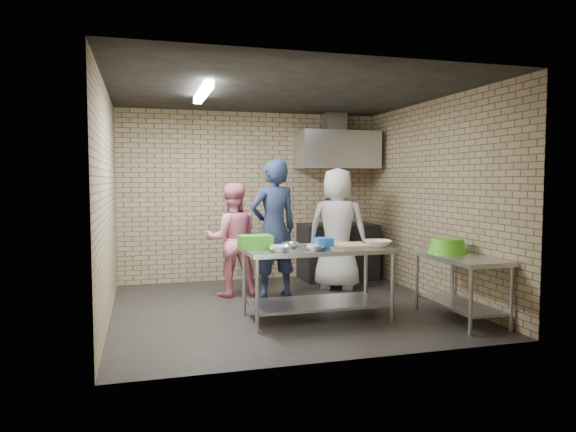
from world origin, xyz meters
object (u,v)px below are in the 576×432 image
object	(u,v)px
blue_tub	(324,243)
woman_white	(338,229)
prep_table	(316,283)
bottle_red	(336,155)
woman_pink	(232,240)
man_navy	(274,229)
side_counter	(461,288)
green_crate	(255,242)
green_basin	(448,246)
stove	(338,251)
bottle_green	(358,156)

from	to	relation	value
blue_tub	woman_white	bearing A→B (deg)	63.75
prep_table	blue_tub	size ratio (longest dim) A/B	9.00
bottle_red	woman_pink	xyz separation A→B (m)	(-1.92, -1.00, -1.24)
man_navy	prep_table	bearing A→B (deg)	88.99
blue_tub	bottle_red	xyz separation A→B (m)	(1.13, 2.57, 1.13)
woman_white	prep_table	bearing A→B (deg)	89.91
blue_tub	side_counter	bearing A→B (deg)	-15.26
green_crate	bottle_red	distance (m)	3.21
side_counter	man_navy	world-z (taller)	man_navy
side_counter	green_crate	xyz separation A→B (m)	(-2.28, 0.64, 0.54)
green_basin	woman_white	distance (m)	1.90
stove	bottle_red	xyz separation A→B (m)	(0.05, 0.24, 1.58)
bottle_green	prep_table	bearing A→B (deg)	-122.50
stove	man_navy	bearing A→B (deg)	-142.74
prep_table	stove	distance (m)	2.50
bottle_green	man_navy	bearing A→B (deg)	-144.88
green_basin	man_navy	size ratio (longest dim) A/B	0.24
bottle_green	woman_white	xyz separation A→B (m)	(-0.74, -0.98, -1.12)
green_basin	bottle_green	size ratio (longest dim) A/B	3.07
side_counter	bottle_green	size ratio (longest dim) A/B	8.00
woman_pink	man_navy	bearing A→B (deg)	156.28
prep_table	woman_pink	size ratio (longest dim) A/B	1.06
side_counter	green_crate	bearing A→B (deg)	164.38
green_crate	blue_tub	distance (m)	0.78
green_basin	woman_pink	world-z (taller)	woman_pink
bottle_red	man_navy	xyz separation A→B (m)	(-1.38, -1.25, -1.08)
green_basin	bottle_red	distance (m)	3.01
side_counter	green_crate	size ratio (longest dim) A/B	3.23
green_basin	prep_table	bearing A→B (deg)	170.29
stove	bottle_red	bearing A→B (deg)	78.23
stove	blue_tub	bearing A→B (deg)	-114.75
green_basin	green_crate	bearing A→B (deg)	170.28
stove	prep_table	bearing A→B (deg)	-116.75
blue_tub	woman_pink	distance (m)	1.76
green_crate	green_basin	xyz separation A→B (m)	(2.26, -0.39, -0.08)
stove	woman_pink	world-z (taller)	woman_pink
stove	bottle_green	size ratio (longest dim) A/B	8.00
woman_white	man_navy	bearing A→B (deg)	43.97
blue_tub	prep_table	bearing A→B (deg)	116.57
side_counter	blue_tub	xyz separation A→B (m)	(-1.53, 0.42, 0.52)
bottle_red	man_navy	bearing A→B (deg)	-137.80
green_crate	man_navy	world-z (taller)	man_navy
man_navy	bottle_red	bearing A→B (deg)	-148.48
bottle_red	woman_white	world-z (taller)	bottle_red
woman_pink	bottle_green	bearing A→B (deg)	-155.32
prep_table	woman_white	distance (m)	1.78
side_counter	bottle_green	distance (m)	3.41
prep_table	green_crate	world-z (taller)	green_crate
green_basin	woman_white	world-z (taller)	woman_white
prep_table	green_basin	xyz separation A→B (m)	(1.56, -0.27, 0.42)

